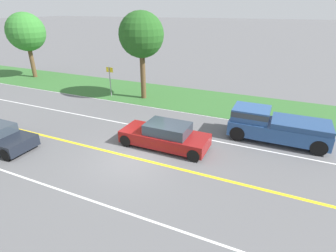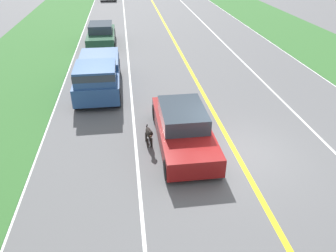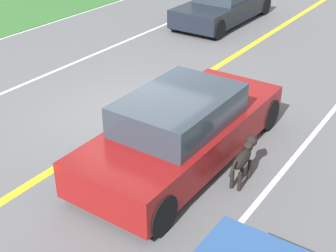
# 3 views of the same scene
# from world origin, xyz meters

# --- Properties ---
(ground_plane) EXTENTS (400.00, 400.00, 0.00)m
(ground_plane) POSITION_xyz_m (0.00, 0.00, 0.00)
(ground_plane) COLOR #5B5B5E
(centre_divider_line) EXTENTS (0.18, 160.00, 0.01)m
(centre_divider_line) POSITION_xyz_m (0.00, 0.00, 0.00)
(centre_divider_line) COLOR yellow
(centre_divider_line) RESTS_ON ground
(lane_edge_line_right) EXTENTS (0.14, 160.00, 0.01)m
(lane_edge_line_right) POSITION_xyz_m (7.00, 0.00, 0.00)
(lane_edge_line_right) COLOR white
(lane_edge_line_right) RESTS_ON ground
(lane_dash_same_dir) EXTENTS (0.10, 160.00, 0.01)m
(lane_dash_same_dir) POSITION_xyz_m (3.50, 0.00, 0.00)
(lane_dash_same_dir) COLOR white
(lane_dash_same_dir) RESTS_ON ground
(lane_dash_oncoming) EXTENTS (0.10, 160.00, 0.01)m
(lane_dash_oncoming) POSITION_xyz_m (-3.50, 0.00, 0.00)
(lane_dash_oncoming) COLOR white
(lane_dash_oncoming) RESTS_ON ground
(ego_car) EXTENTS (1.86, 4.78, 1.39)m
(ego_car) POSITION_xyz_m (1.76, -0.92, 0.65)
(ego_car) COLOR maroon
(ego_car) RESTS_ON ground
(dog) EXTENTS (0.26, 1.10, 0.79)m
(dog) POSITION_xyz_m (3.00, -0.91, 0.49)
(dog) COLOR black
(dog) RESTS_ON ground
(pickup_truck) EXTENTS (2.07, 5.31, 1.76)m
(pickup_truck) POSITION_xyz_m (5.04, -6.17, 0.91)
(pickup_truck) COLOR #284C84
(pickup_truck) RESTS_ON ground
(car_trailing_near) EXTENTS (1.89, 4.56, 1.45)m
(car_trailing_near) POSITION_xyz_m (5.26, -14.52, 0.68)
(car_trailing_near) COLOR #1E472D
(car_trailing_near) RESTS_ON ground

